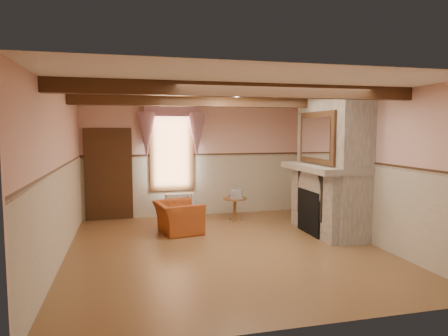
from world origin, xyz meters
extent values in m
cube|color=brown|center=(0.00, 0.00, 0.00)|extent=(5.50, 6.00, 0.01)
cube|color=silver|center=(0.00, 0.00, 2.80)|extent=(5.50, 6.00, 0.01)
cube|color=#D9A596|center=(0.00, 3.00, 1.40)|extent=(5.50, 0.02, 2.80)
cube|color=#D9A596|center=(0.00, -3.00, 1.40)|extent=(5.50, 0.02, 2.80)
cube|color=#D9A596|center=(-2.75, 0.00, 1.40)|extent=(0.02, 6.00, 2.80)
cube|color=#D9A596|center=(2.75, 0.00, 1.40)|extent=(0.02, 6.00, 2.80)
cube|color=black|center=(2.00, 0.60, 0.45)|extent=(0.20, 0.95, 0.90)
imported|color=#994219|center=(-0.67, 1.33, 0.32)|extent=(1.02, 1.12, 0.64)
cylinder|color=brown|center=(0.76, 2.08, 0.28)|extent=(0.73, 0.73, 0.55)
cube|color=#B7AD8C|center=(0.79, 2.04, 0.65)|extent=(0.35, 0.39, 0.20)
cube|color=silver|center=(-0.44, 2.70, 0.30)|extent=(0.72, 0.28, 0.60)
imported|color=brown|center=(2.24, 0.36, 1.46)|extent=(0.32, 0.32, 0.08)
cube|color=black|center=(2.24, 1.36, 1.52)|extent=(0.14, 0.24, 0.20)
cylinder|color=#B58633|center=(2.24, 1.12, 1.56)|extent=(0.11, 0.11, 0.28)
cylinder|color=#A52314|center=(2.24, -0.09, 1.50)|extent=(0.06, 0.06, 0.16)
cylinder|color=gold|center=(2.24, 0.19, 1.48)|extent=(0.06, 0.06, 0.12)
cube|color=gray|center=(2.42, 0.60, 1.40)|extent=(0.85, 2.00, 2.80)
cube|color=gray|center=(2.24, 0.60, 1.36)|extent=(1.05, 2.05, 0.12)
cube|color=silver|center=(2.06, 0.60, 1.97)|extent=(0.06, 1.44, 1.04)
cube|color=black|center=(-2.10, 2.94, 1.05)|extent=(1.10, 0.10, 2.10)
cube|color=white|center=(-0.60, 2.97, 1.65)|extent=(1.06, 0.08, 2.02)
cube|color=gray|center=(-0.60, 2.88, 2.25)|extent=(1.30, 0.14, 1.40)
cube|color=black|center=(0.00, -1.20, 2.70)|extent=(5.50, 0.18, 0.20)
cube|color=black|center=(0.00, 1.20, 2.70)|extent=(5.50, 0.18, 0.20)
camera|label=1|loc=(-1.70, -6.80, 2.12)|focal=32.00mm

